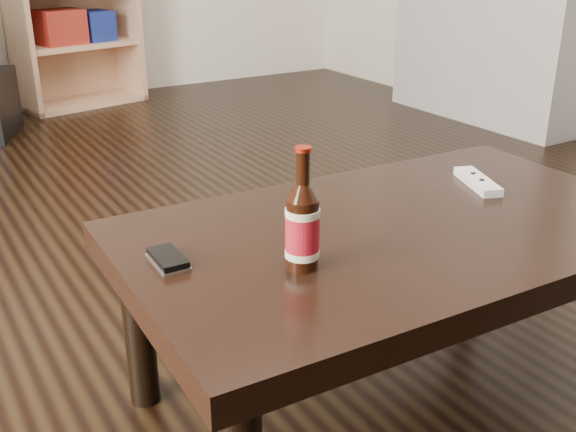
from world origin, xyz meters
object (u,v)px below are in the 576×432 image
coffee_table (398,248)px  beer_bottle (302,227)px  remote (478,181)px  phone (168,259)px

coffee_table → beer_bottle: beer_bottle is taller
coffee_table → remote: size_ratio=6.48×
phone → remote: (0.80, 0.00, 0.00)m
coffee_table → phone: phone is taller
phone → remote: remote is taller
beer_bottle → remote: beer_bottle is taller
beer_bottle → remote: bearing=13.7°
phone → remote: bearing=2.2°
remote → phone: bearing=-158.0°
beer_bottle → remote: size_ratio=1.25×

